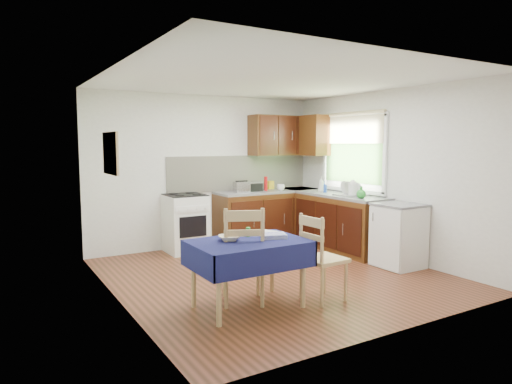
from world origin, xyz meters
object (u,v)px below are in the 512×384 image
chair_far (243,253)px  dish_rack (351,194)px  sandwich_press (252,186)px  chair_near (320,255)px  dining_table (248,251)px  toaster (242,187)px  kettle (353,189)px

chair_far → dish_rack: size_ratio=2.25×
chair_far → dish_rack: dish_rack is taller
sandwich_press → chair_near: bearing=-101.6°
dining_table → chair_far: chair_far is taller
toaster → chair_near: bearing=-95.4°
dining_table → toaster: bearing=47.6°
dish_rack → kettle: 0.11m
chair_far → kettle: size_ratio=4.15×
chair_far → sandwich_press: 3.04m
dining_table → chair_near: size_ratio=1.23×
chair_far → toaster: 2.85m
chair_far → dish_rack: 2.89m
dining_table → chair_near: (0.78, -0.22, -0.10)m
chair_far → sandwich_press: (1.60, 2.55, 0.43)m
toaster → kettle: bearing=-41.3°
dining_table → chair_near: bearing=-30.3°
toaster → sandwich_press: 0.25m
dining_table → toaster: size_ratio=4.57×
dining_table → kettle: kettle is taller
toaster → dish_rack: size_ratio=0.55×
toaster → chair_far: bearing=-112.3°
dining_table → toaster: (1.36, 2.60, 0.38)m
toaster → dish_rack: (1.25, -1.28, -0.06)m
chair_near → toaster: size_ratio=3.70×
dining_table → toaster: 2.96m
sandwich_press → dish_rack: bearing=-48.8°
dining_table → sandwich_press: (1.60, 2.67, 0.38)m
dish_rack → chair_near: bearing=-141.4°
dining_table → chair_far: size_ratio=1.12×
dining_table → dish_rack: 2.95m
toaster → dish_rack: dish_rack is taller
chair_far → sandwich_press: sandwich_press is taller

